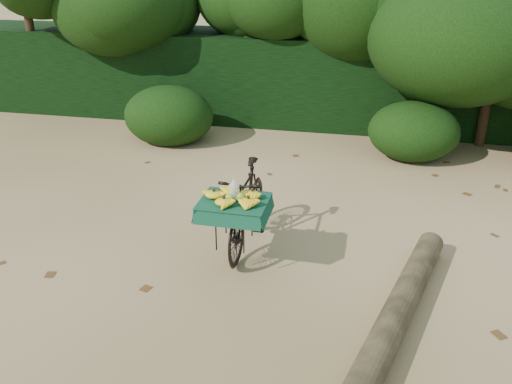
# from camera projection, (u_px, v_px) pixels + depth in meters

# --- Properties ---
(ground) EXTENTS (80.00, 80.00, 0.00)m
(ground) POSITION_uv_depth(u_px,v_px,m) (288.00, 281.00, 6.06)
(ground) COLOR tan
(ground) RESTS_ON ground
(vendor_bicycle) EXTENTS (0.75, 1.78, 1.05)m
(vendor_bicycle) POSITION_uv_depth(u_px,v_px,m) (246.00, 206.00, 6.60)
(vendor_bicycle) COLOR black
(vendor_bicycle) RESTS_ON ground
(fallen_log) EXTENTS (1.37, 3.93, 0.29)m
(fallen_log) POSITION_uv_depth(u_px,v_px,m) (385.00, 338.00, 4.95)
(fallen_log) COLOR brown
(fallen_log) RESTS_ON ground
(hedge_backdrop) EXTENTS (26.00, 1.80, 1.80)m
(hedge_backdrop) POSITION_uv_depth(u_px,v_px,m) (337.00, 80.00, 11.31)
(hedge_backdrop) COLOR black
(hedge_backdrop) RESTS_ON ground
(tree_row) EXTENTS (14.50, 2.00, 4.00)m
(tree_row) POSITION_uv_depth(u_px,v_px,m) (303.00, 29.00, 10.27)
(tree_row) COLOR black
(tree_row) RESTS_ON ground
(bush_clumps) EXTENTS (8.80, 1.70, 0.90)m
(bush_clumps) POSITION_uv_depth(u_px,v_px,m) (355.00, 131.00, 9.61)
(bush_clumps) COLOR black
(bush_clumps) RESTS_ON ground
(leaf_litter) EXTENTS (7.00, 7.30, 0.01)m
(leaf_litter) POSITION_uv_depth(u_px,v_px,m) (296.00, 252.00, 6.64)
(leaf_litter) COLOR #553316
(leaf_litter) RESTS_ON ground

